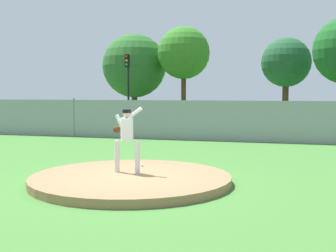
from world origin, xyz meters
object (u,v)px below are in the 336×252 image
at_px(pitcher_youth, 127,134).
at_px(baseball, 142,165).
at_px(parked_car_white, 271,118).
at_px(parked_car_slate, 199,117).
at_px(traffic_light_near, 128,77).
at_px(traffic_cone_orange, 314,132).

height_order(pitcher_youth, baseball, pitcher_youth).
xyz_separation_m(parked_car_white, parked_car_slate, (-4.03, -0.56, 0.03)).
bearing_deg(baseball, parked_car_white, 78.23).
bearing_deg(parked_car_white, parked_car_slate, -172.15).
height_order(baseball, parked_car_slate, parked_car_slate).
xyz_separation_m(baseball, traffic_light_near, (-7.27, 17.58, 3.13)).
bearing_deg(pitcher_youth, traffic_light_near, 111.22).
relative_size(pitcher_youth, traffic_cone_orange, 3.06).
xyz_separation_m(pitcher_youth, traffic_light_near, (-7.21, 18.58, 2.17)).
bearing_deg(traffic_light_near, parked_car_white, -21.14).
bearing_deg(parked_car_white, traffic_cone_orange, -42.10).
distance_m(baseball, parked_car_slate, 13.18).
distance_m(parked_car_slate, traffic_cone_orange, 6.44).
distance_m(parked_car_white, parked_car_slate, 4.07).
bearing_deg(traffic_light_near, pitcher_youth, -68.78).
height_order(pitcher_youth, parked_car_slate, pitcher_youth).
distance_m(baseball, parked_car_white, 13.97).
bearing_deg(traffic_cone_orange, pitcher_youth, -112.07).
relative_size(pitcher_youth, parked_car_slate, 0.35).
xyz_separation_m(pitcher_youth, traffic_cone_orange, (5.13, 12.65, -0.94)).
bearing_deg(traffic_cone_orange, parked_car_white, 137.90).
relative_size(baseball, traffic_light_near, 0.01).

